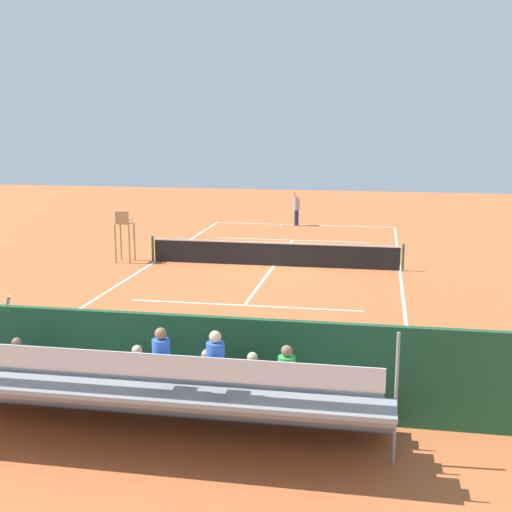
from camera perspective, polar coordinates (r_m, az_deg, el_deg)
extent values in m
plane|color=#BC6033|center=(27.47, 1.49, -0.83)|extent=(60.00, 60.00, 0.00)
cube|color=white|center=(38.20, 4.04, 2.62)|extent=(10.00, 0.10, 0.01)
cube|color=white|center=(17.08, -4.25, -8.54)|extent=(10.00, 0.10, 0.01)
cube|color=white|center=(27.17, 11.97, -1.21)|extent=(0.10, 22.00, 0.01)
cube|color=white|center=(28.64, -8.44, -0.44)|extent=(0.10, 22.00, 0.01)
cube|color=white|center=(33.35, 3.09, 1.34)|extent=(7.50, 0.10, 0.01)
cube|color=white|center=(21.68, -0.97, -4.16)|extent=(7.50, 0.10, 0.01)
cube|color=white|center=(27.47, 1.49, -0.82)|extent=(0.10, 12.10, 0.01)
cube|color=white|center=(38.20, 4.04, 2.62)|extent=(0.10, 0.30, 0.01)
cube|color=black|center=(27.37, 1.50, 0.10)|extent=(10.00, 0.02, 0.91)
cube|color=white|center=(27.28, 1.50, 1.10)|extent=(10.00, 0.04, 0.06)
cylinder|color=#2D5133|center=(27.07, 12.23, -0.11)|extent=(0.10, 0.10, 1.07)
cylinder|color=#2D5133|center=(28.57, -8.66, 0.62)|extent=(0.10, 0.10, 1.07)
cube|color=#1E4C2D|center=(14.04, -7.41, -8.78)|extent=(18.00, 0.16, 2.00)
cube|color=gray|center=(14.02, -7.77, -12.23)|extent=(9.00, 0.10, 0.45)
cube|color=gray|center=(13.64, -8.26, -12.09)|extent=(9.00, 0.80, 0.08)
cube|color=gray|center=(14.04, -7.74, -12.19)|extent=(9.00, 0.04, 0.45)
cube|color=silver|center=(13.39, -8.45, -10.61)|extent=(8.60, 0.36, 0.04)
cube|color=silver|center=(13.16, -8.73, -10.08)|extent=(8.60, 0.03, 0.36)
cube|color=gray|center=(12.77, -9.47, -11.62)|extent=(9.00, 0.80, 0.08)
cube|color=gray|center=(13.17, -8.88, -11.73)|extent=(9.00, 0.04, 0.45)
cube|color=silver|center=(12.52, -9.69, -10.02)|extent=(8.60, 0.36, 0.04)
cube|color=silver|center=(12.30, -10.01, -9.45)|extent=(8.60, 0.03, 0.36)
cube|color=gray|center=(11.91, -10.86, -11.07)|extent=(9.00, 0.80, 0.08)
cube|color=gray|center=(12.30, -10.18, -11.21)|extent=(9.00, 0.04, 0.45)
cube|color=silver|center=(11.67, -11.12, -9.34)|extent=(8.60, 0.36, 0.04)
cube|color=silver|center=(11.44, -11.48, -8.71)|extent=(8.60, 0.03, 0.36)
cylinder|color=gray|center=(11.97, 11.65, -11.67)|extent=(0.06, 0.06, 2.35)
cube|color=#2D2D33|center=(14.65, -19.04, -9.00)|extent=(0.32, 0.40, 0.12)
cylinder|color=blue|center=(14.46, -19.35, -8.09)|extent=(0.30, 0.30, 0.45)
sphere|color=#8C6647|center=(14.36, -19.43, -6.87)|extent=(0.20, 0.20, 0.20)
cube|color=#2D2D33|center=(11.35, -3.26, -9.52)|extent=(0.32, 0.40, 0.12)
cylinder|color=blue|center=(11.14, -3.43, -8.36)|extent=(0.30, 0.30, 0.45)
sphere|color=beige|center=(11.04, -3.45, -6.78)|extent=(0.20, 0.20, 0.20)
cube|color=#2D2D33|center=(11.59, -7.73, -9.16)|extent=(0.32, 0.40, 0.12)
cylinder|color=blue|center=(11.38, -7.96, -8.02)|extent=(0.30, 0.30, 0.45)
sphere|color=#8C6647|center=(11.28, -8.00, -6.46)|extent=(0.20, 0.20, 0.20)
cube|color=#2D2D33|center=(13.64, -9.69, -10.05)|extent=(0.32, 0.40, 0.12)
cylinder|color=#9399A3|center=(13.43, -9.90, -9.09)|extent=(0.30, 0.30, 0.45)
sphere|color=beige|center=(13.32, -9.95, -7.78)|extent=(0.20, 0.20, 0.20)
cube|color=#2D2D33|center=(12.07, 2.65, -10.51)|extent=(0.32, 0.40, 0.12)
cylinder|color=green|center=(11.85, 2.58, -9.44)|extent=(0.30, 0.30, 0.45)
sphere|color=#8C6647|center=(11.74, 2.60, -7.96)|extent=(0.20, 0.20, 0.20)
cube|color=#2D2D33|center=(13.25, -4.00, -10.56)|extent=(0.32, 0.40, 0.12)
cylinder|color=black|center=(13.04, -4.15, -9.59)|extent=(0.30, 0.30, 0.45)
sphere|color=tan|center=(12.93, -4.17, -8.24)|extent=(0.20, 0.20, 0.20)
cube|color=#2D2D33|center=(13.08, -0.20, -10.84)|extent=(0.32, 0.40, 0.12)
cylinder|color=black|center=(12.86, -0.30, -9.86)|extent=(0.30, 0.30, 0.45)
sphere|color=beige|center=(12.75, -0.30, -8.50)|extent=(0.20, 0.20, 0.20)
cube|color=#2D2D33|center=(12.28, -3.24, -10.11)|extent=(0.32, 0.40, 0.12)
cylinder|color=yellow|center=(12.07, -3.39, -9.06)|extent=(0.30, 0.30, 0.45)
sphere|color=tan|center=(11.96, -3.41, -7.60)|extent=(0.20, 0.20, 0.20)
cylinder|color=#A88456|center=(28.82, -10.16, 1.19)|extent=(0.07, 0.07, 1.60)
cylinder|color=#A88456|center=(29.03, -11.27, 1.23)|extent=(0.07, 0.07, 1.60)
cylinder|color=#A88456|center=(28.27, -10.58, 0.98)|extent=(0.07, 0.07, 1.60)
cylinder|color=#A88456|center=(28.48, -11.71, 1.02)|extent=(0.07, 0.07, 1.60)
cube|color=#A88456|center=(28.51, -11.00, 2.75)|extent=(0.56, 0.56, 0.06)
cube|color=#A88456|center=(28.26, -11.19, 3.21)|extent=(0.56, 0.06, 0.48)
cube|color=#A88456|center=(28.40, -10.52, 3.04)|extent=(0.04, 0.48, 0.04)
cube|color=#A88456|center=(28.59, -11.49, 3.05)|extent=(0.04, 0.48, 0.04)
cube|color=#234C2D|center=(14.49, 2.23, -10.36)|extent=(1.80, 0.40, 0.05)
cylinder|color=#234C2D|center=(14.50, 5.21, -11.34)|extent=(0.06, 0.06, 0.45)
cylinder|color=#234C2D|center=(14.69, -0.73, -10.98)|extent=(0.06, 0.06, 0.45)
cube|color=#234C2D|center=(14.22, 2.13, -9.50)|extent=(1.80, 0.04, 0.36)
cube|color=#B22D2D|center=(14.80, -5.72, -11.05)|extent=(0.90, 0.36, 0.36)
cylinder|color=navy|center=(38.06, 3.49, 3.24)|extent=(0.14, 0.14, 0.85)
cylinder|color=navy|center=(37.87, 3.34, 3.20)|extent=(0.14, 0.14, 0.85)
cylinder|color=#9399A3|center=(37.87, 3.43, 4.30)|extent=(0.46, 0.46, 0.60)
sphere|color=tan|center=(37.82, 3.43, 4.92)|extent=(0.22, 0.22, 0.22)
cylinder|color=tan|center=(37.62, 3.29, 5.02)|extent=(0.26, 0.17, 0.55)
cylinder|color=tan|center=(38.06, 3.57, 4.38)|extent=(0.11, 0.11, 0.50)
cylinder|color=black|center=(38.14, 1.98, 2.65)|extent=(0.16, 0.26, 0.03)
torus|color=#D8CC4C|center=(37.90, 2.12, 2.59)|extent=(0.41, 0.41, 0.02)
cylinder|color=white|center=(37.90, 2.12, 2.59)|extent=(0.25, 0.25, 0.00)
sphere|color=#CCDB33|center=(37.26, 2.68, 2.46)|extent=(0.07, 0.07, 0.07)
cylinder|color=#232328|center=(16.53, -20.60, -8.41)|extent=(0.14, 0.14, 0.85)
cylinder|color=#232328|center=(16.69, -20.13, -8.18)|extent=(0.14, 0.14, 0.85)
cylinder|color=#9399A3|center=(16.39, -20.54, -5.90)|extent=(0.40, 0.40, 0.60)
sphere|color=beige|center=(16.27, -20.64, -4.52)|extent=(0.22, 0.22, 0.22)
cylinder|color=beige|center=(16.42, -20.18, -4.03)|extent=(0.26, 0.12, 0.55)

